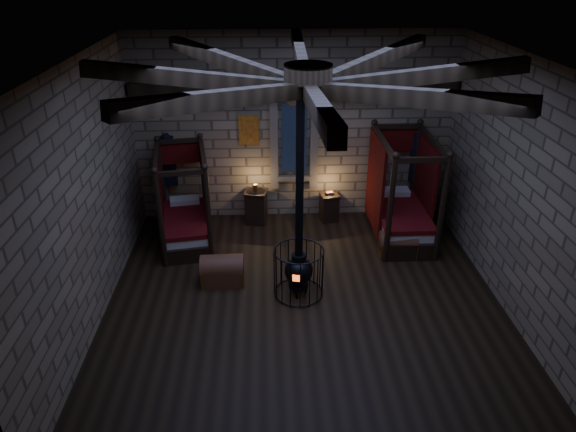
{
  "coord_description": "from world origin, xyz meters",
  "views": [
    {
      "loc": [
        -0.62,
        -7.44,
        5.6
      ],
      "look_at": [
        -0.26,
        0.6,
        1.44
      ],
      "focal_mm": 32.0,
      "sensor_mm": 36.0,
      "label": 1
    }
  ],
  "objects_px": {
    "stove": "(299,267)",
    "trunk_right": "(398,245)",
    "trunk_left": "(222,270)",
    "bed_right": "(400,212)",
    "bed_left": "(186,219)"
  },
  "relations": [
    {
      "from": "bed_right",
      "to": "trunk_left",
      "type": "relative_size",
      "value": 2.75
    },
    {
      "from": "bed_right",
      "to": "stove",
      "type": "distance_m",
      "value": 3.17
    },
    {
      "from": "trunk_left",
      "to": "stove",
      "type": "distance_m",
      "value": 1.51
    },
    {
      "from": "bed_right",
      "to": "trunk_left",
      "type": "distance_m",
      "value": 4.13
    },
    {
      "from": "trunk_left",
      "to": "trunk_right",
      "type": "xyz_separation_m",
      "value": [
        3.53,
        0.82,
        -0.02
      ]
    },
    {
      "from": "bed_right",
      "to": "stove",
      "type": "xyz_separation_m",
      "value": [
        -2.34,
        -2.14,
        0.03
      ]
    },
    {
      "from": "bed_right",
      "to": "trunk_left",
      "type": "bearing_deg",
      "value": -155.49
    },
    {
      "from": "bed_left",
      "to": "stove",
      "type": "xyz_separation_m",
      "value": [
        2.29,
        -2.11,
        0.09
      ]
    },
    {
      "from": "trunk_left",
      "to": "trunk_right",
      "type": "height_order",
      "value": "trunk_left"
    },
    {
      "from": "bed_left",
      "to": "trunk_left",
      "type": "xyz_separation_m",
      "value": [
        0.88,
        -1.67,
        -0.24
      ]
    },
    {
      "from": "stove",
      "to": "bed_left",
      "type": "bearing_deg",
      "value": 151.34
    },
    {
      "from": "bed_right",
      "to": "trunk_right",
      "type": "relative_size",
      "value": 2.87
    },
    {
      "from": "bed_left",
      "to": "trunk_left",
      "type": "relative_size",
      "value": 2.53
    },
    {
      "from": "bed_left",
      "to": "trunk_left",
      "type": "height_order",
      "value": "bed_left"
    },
    {
      "from": "stove",
      "to": "trunk_right",
      "type": "bearing_deg",
      "value": 44.73
    }
  ]
}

